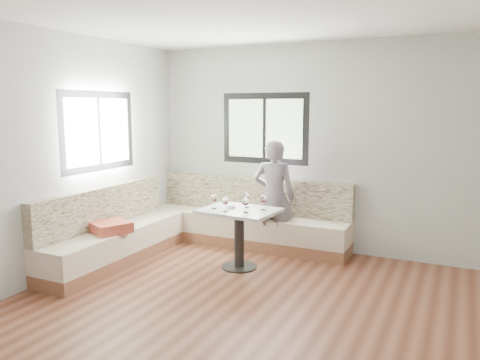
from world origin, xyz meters
name	(u,v)px	position (x,y,z in m)	size (l,w,h in m)	color
room	(245,168)	(-0.08, 0.08, 1.41)	(5.01, 5.01, 2.81)	brown
banquette	(192,228)	(-1.59, 1.63, 0.33)	(2.90, 2.80, 0.95)	brown
table	(239,224)	(-0.74, 1.33, 0.55)	(0.94, 0.76, 0.73)	black
person	(274,196)	(-0.60, 2.11, 0.77)	(0.56, 0.37, 1.53)	slate
olive_ramekin	(231,206)	(-0.86, 1.35, 0.75)	(0.10, 0.10, 0.04)	white
wine_glass_a	(214,198)	(-1.02, 1.23, 0.86)	(0.08, 0.08, 0.19)	white
wine_glass_b	(225,201)	(-0.82, 1.13, 0.86)	(0.08, 0.08, 0.19)	white
wine_glass_c	(246,202)	(-0.59, 1.19, 0.86)	(0.08, 0.08, 0.19)	white
wine_glass_d	(247,197)	(-0.70, 1.45, 0.86)	(0.08, 0.08, 0.19)	white
wine_glass_e	(264,199)	(-0.46, 1.42, 0.86)	(0.08, 0.08, 0.19)	white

